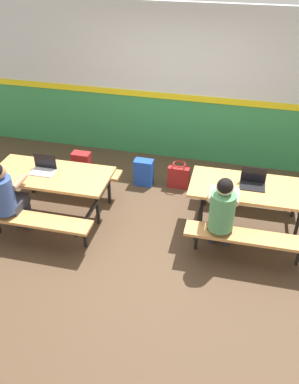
% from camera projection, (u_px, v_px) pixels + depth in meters
% --- Properties ---
extents(ground_plane, '(10.00, 10.00, 0.02)m').
position_uv_depth(ground_plane, '(147.00, 230.00, 5.57)').
color(ground_plane, '#4C3826').
extents(accent_backdrop, '(8.00, 0.14, 2.60)m').
position_uv_depth(accent_backdrop, '(180.00, 90.00, 6.64)').
color(accent_backdrop, '#338C4C').
rests_on(accent_backdrop, ground).
extents(picnic_table_left, '(1.64, 1.57, 0.74)m').
position_uv_depth(picnic_table_left, '(52.00, 184.00, 5.49)').
color(picnic_table_left, tan).
rests_on(picnic_table_left, ground).
extents(picnic_table_right, '(1.64, 1.57, 0.74)m').
position_uv_depth(picnic_table_right, '(252.00, 198.00, 5.21)').
color(picnic_table_right, tan).
rests_on(picnic_table_right, ground).
extents(student_nearer, '(0.36, 0.53, 1.21)m').
position_uv_depth(student_nearer, '(6.00, 195.00, 5.03)').
color(student_nearer, '#2D2D38').
rests_on(student_nearer, ground).
extents(student_further, '(0.36, 0.53, 1.21)m').
position_uv_depth(student_further, '(222.00, 211.00, 4.75)').
color(student_further, '#2D2D38').
rests_on(student_further, ground).
extents(laptop_silver, '(0.32, 0.22, 0.22)m').
position_uv_depth(laptop_silver, '(44.00, 168.00, 5.42)').
color(laptop_silver, silver).
rests_on(laptop_silver, picnic_table_left).
extents(laptop_dark, '(0.32, 0.22, 0.22)m').
position_uv_depth(laptop_dark, '(253.00, 182.00, 5.13)').
color(laptop_dark, black).
rests_on(laptop_dark, picnic_table_right).
extents(backpack_dark, '(0.30, 0.22, 0.44)m').
position_uv_depth(backpack_dark, '(144.00, 172.00, 6.43)').
color(backpack_dark, '#1E47B2').
rests_on(backpack_dark, ground).
extents(tote_bag_bright, '(0.34, 0.21, 0.43)m').
position_uv_depth(tote_bag_bright, '(179.00, 176.00, 6.37)').
color(tote_bag_bright, maroon).
rests_on(tote_bag_bright, ground).
extents(satchel_spare, '(0.30, 0.22, 0.44)m').
position_uv_depth(satchel_spare, '(82.00, 165.00, 6.63)').
color(satchel_spare, maroon).
rests_on(satchel_spare, ground).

